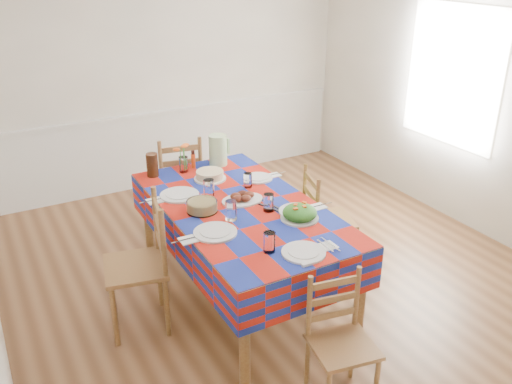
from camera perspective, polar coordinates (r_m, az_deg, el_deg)
room at (r=4.35m, az=2.46°, el=6.41°), size 4.58×5.08×2.78m
wainscot at (r=6.76m, az=-8.69°, el=5.09°), size 4.41×0.06×0.92m
window_right at (r=5.95m, az=19.97°, el=11.42°), size 0.00×1.40×1.40m
dining_table at (r=4.34m, az=-1.64°, el=-2.51°), size 1.13×2.11×0.82m
setting_near_head at (r=3.65m, az=3.82°, el=-5.94°), size 0.49×0.32×0.14m
setting_left_near at (r=3.95m, az=-3.79°, el=-3.40°), size 0.58×0.34×0.15m
setting_left_far at (r=4.47m, az=-7.05°, el=-0.08°), size 0.59×0.35×0.15m
setting_right_near at (r=4.19m, az=3.38°, el=-1.68°), size 0.55×0.32×0.14m
setting_right_far at (r=4.72m, az=-0.10°, el=1.42°), size 0.49×0.28×0.12m
meat_platter at (r=4.36m, az=-1.47°, el=-0.63°), size 0.35×0.25×0.07m
salad_platter at (r=4.08m, az=4.62°, el=-2.24°), size 0.29×0.29×0.12m
pasta_bowl at (r=4.21m, az=-5.71°, el=-1.49°), size 0.24×0.24×0.09m
cake at (r=4.78m, az=-4.88°, el=1.76°), size 0.28×0.28×0.08m
serving_utensils at (r=4.28m, az=1.52°, el=-1.49°), size 0.14×0.31×0.01m
flower_vase at (r=4.95m, az=-7.68°, el=3.35°), size 0.17×0.14×0.27m
hot_sauce at (r=5.04m, az=-6.63°, el=3.45°), size 0.04×0.04×0.17m
green_pitcher at (r=5.07m, az=-4.03°, el=4.43°), size 0.17×0.17×0.29m
tea_pitcher at (r=4.90m, az=-10.87°, el=2.82°), size 0.11×0.11×0.21m
name_card at (r=3.53m, az=5.44°, el=-7.57°), size 0.08×0.03×0.02m
chair_near at (r=3.56m, az=8.85°, el=-15.33°), size 0.45×0.43×0.88m
chair_far at (r=5.54m, az=-8.05°, el=0.89°), size 0.52×0.51×1.02m
chair_left at (r=4.17m, az=-11.94°, el=-7.57°), size 0.53×0.55×1.06m
chair_right at (r=4.87m, az=7.20°, el=-2.96°), size 0.50×0.52×0.95m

